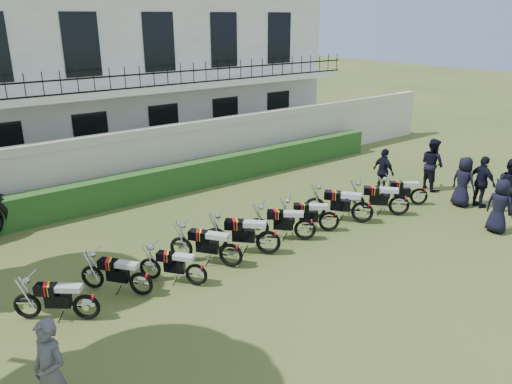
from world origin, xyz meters
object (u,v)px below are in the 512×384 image
at_px(motorcycle_1, 141,278).
at_px(officer_3, 463,182).
at_px(motorcycle_0, 86,301).
at_px(motorcycle_6, 329,217).
at_px(officer_5, 384,171).
at_px(motorcycle_9, 419,192).
at_px(motorcycle_4, 268,237).
at_px(motorcycle_5, 305,224).
at_px(officer_1, 509,186).
at_px(motorcycle_7, 363,207).
at_px(officer_2, 482,182).
at_px(officer_4, 432,164).
at_px(motorcycle_8, 399,201).
at_px(inspector, 51,372).
at_px(motorcycle_3, 231,249).
at_px(officer_0, 500,206).
at_px(motorcycle_2, 196,269).

xyz_separation_m(motorcycle_1, officer_3, (11.06, -1.14, 0.39)).
relative_size(motorcycle_0, motorcycle_6, 0.98).
relative_size(officer_3, officer_5, 1.03).
distance_m(motorcycle_6, motorcycle_9, 3.98).
bearing_deg(motorcycle_4, motorcycle_5, -42.19).
bearing_deg(officer_1, officer_3, 33.29).
bearing_deg(motorcycle_4, motorcycle_7, -46.29).
bearing_deg(motorcycle_4, officer_2, -56.02).
distance_m(motorcycle_9, officer_1, 2.75).
relative_size(officer_1, officer_4, 0.94).
xyz_separation_m(motorcycle_8, motorcycle_9, (1.31, 0.19, -0.05)).
distance_m(officer_4, officer_5, 1.95).
distance_m(motorcycle_6, officer_2, 5.70).
bearing_deg(officer_3, officer_4, -18.75).
relative_size(motorcycle_8, officer_4, 0.81).
bearing_deg(motorcycle_4, officer_3, -53.30).
relative_size(motorcycle_5, officer_5, 0.92).
height_order(motorcycle_1, motorcycle_5, motorcycle_5).
xyz_separation_m(motorcycle_6, motorcycle_9, (3.97, -0.27, -0.02)).
xyz_separation_m(motorcycle_1, officer_2, (11.45, -1.58, 0.42)).
bearing_deg(motorcycle_4, motorcycle_6, -42.79).
relative_size(motorcycle_6, officer_5, 0.92).
xyz_separation_m(motorcycle_6, officer_5, (3.94, 1.25, 0.35)).
distance_m(motorcycle_0, officer_2, 12.86).
height_order(motorcycle_0, inspector, inspector).
bearing_deg(motorcycle_4, officer_4, -40.97).
height_order(motorcycle_4, motorcycle_8, motorcycle_4).
distance_m(motorcycle_5, motorcycle_9, 4.96).
bearing_deg(motorcycle_6, officer_1, -71.82).
distance_m(motorcycle_0, officer_4, 13.07).
xyz_separation_m(motorcycle_0, motorcycle_7, (8.58, 0.04, 0.07)).
xyz_separation_m(motorcycle_1, officer_5, (9.92, 1.26, 0.37)).
xyz_separation_m(motorcycle_3, motorcycle_5, (2.60, 0.07, -0.01)).
xyz_separation_m(motorcycle_6, officer_0, (3.95, -3.01, 0.34)).
xyz_separation_m(motorcycle_2, motorcycle_9, (8.72, 0.09, 0.03)).
xyz_separation_m(motorcycle_1, motorcycle_7, (7.25, -0.16, 0.08)).
height_order(officer_0, officer_3, officer_3).
height_order(motorcycle_4, inspector, inspector).
distance_m(motorcycle_4, inspector, 6.77).
height_order(motorcycle_2, officer_3, officer_3).
relative_size(motorcycle_7, officer_0, 1.07).
distance_m(motorcycle_4, motorcycle_9, 6.35).
height_order(inspector, officer_4, officer_4).
distance_m(motorcycle_6, motorcycle_7, 1.28).
distance_m(motorcycle_1, motorcycle_9, 9.96).
bearing_deg(officer_2, motorcycle_8, 80.19).
height_order(motorcycle_2, motorcycle_9, motorcycle_9).
xyz_separation_m(motorcycle_0, motorcycle_9, (11.28, -0.07, -0.00)).
relative_size(motorcycle_0, motorcycle_5, 0.98).
xyz_separation_m(motorcycle_5, motorcycle_6, (0.98, 0.03, -0.01)).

